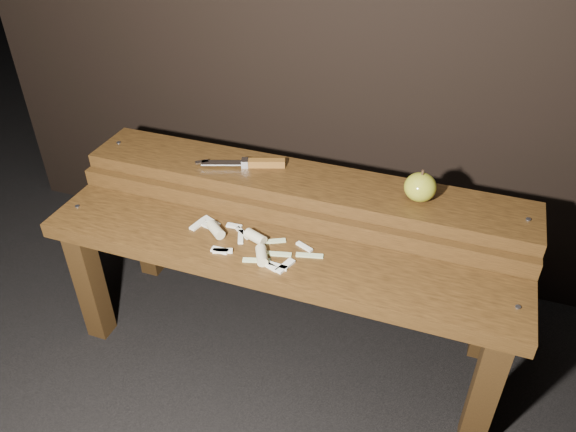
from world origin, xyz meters
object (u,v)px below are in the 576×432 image
(bench_rear_tier, at_px, (301,205))
(apple, at_px, (420,187))
(knife, at_px, (255,163))
(bench_front_tier, at_px, (271,275))

(bench_rear_tier, xyz_separation_m, apple, (0.30, 0.00, 0.12))
(apple, distance_m, knife, 0.44)
(bench_rear_tier, height_order, apple, apple)
(bench_front_tier, xyz_separation_m, apple, (0.30, 0.23, 0.18))
(bench_rear_tier, distance_m, knife, 0.17)
(bench_front_tier, relative_size, knife, 5.07)
(bench_rear_tier, relative_size, apple, 14.40)
(bench_front_tier, height_order, apple, apple)
(apple, relative_size, knife, 0.35)
(bench_front_tier, distance_m, bench_rear_tier, 0.23)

